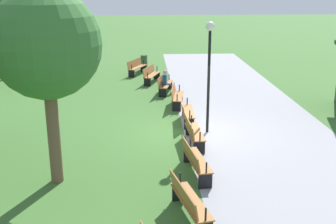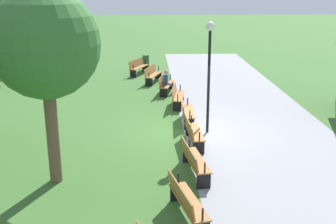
{
  "view_description": "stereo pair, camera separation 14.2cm",
  "coord_description": "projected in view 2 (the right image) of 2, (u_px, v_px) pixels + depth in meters",
  "views": [
    {
      "loc": [
        14.52,
        -1.68,
        5.27
      ],
      "look_at": [
        -0.0,
        -0.88,
        0.8
      ],
      "focal_mm": 44.8,
      "sensor_mm": 36.0,
      "label": 1
    },
    {
      "loc": [
        14.53,
        -1.53,
        5.27
      ],
      "look_at": [
        -0.0,
        -0.88,
        0.8
      ],
      "focal_mm": 44.8,
      "sensor_mm": 36.0,
      "label": 2
    }
  ],
  "objects": [
    {
      "name": "tree_1",
      "position": [
        45.0,
        45.0,
        10.61
      ],
      "size": [
        2.83,
        2.83,
        5.22
      ],
      "color": "brown",
      "rests_on": "ground"
    },
    {
      "name": "bench_2",
      "position": [
        165.0,
        83.0,
        20.97
      ],
      "size": [
        1.95,
        0.88,
        0.89
      ],
      "rotation": [
        0.0,
        0.0,
        -0.23
      ],
      "color": "#996633",
      "rests_on": "ground"
    },
    {
      "name": "bench_4",
      "position": [
        186.0,
        111.0,
        16.48
      ],
      "size": [
        1.91,
        0.56,
        0.89
      ],
      "rotation": [
        0.0,
        0.0,
        -0.05
      ],
      "color": "#996633",
      "rests_on": "ground"
    },
    {
      "name": "bench_5",
      "position": [
        193.0,
        131.0,
        14.21
      ],
      "size": [
        1.91,
        0.56,
        0.89
      ],
      "rotation": [
        0.0,
        0.0,
        0.05
      ],
      "color": "#996633",
      "rests_on": "ground"
    },
    {
      "name": "path_paving",
      "position": [
        258.0,
        131.0,
        15.6
      ],
      "size": [
        35.81,
        5.53,
        0.01
      ],
      "primitive_type": "cube",
      "color": "#939399",
      "rests_on": "ground"
    },
    {
      "name": "ground_plane",
      "position": [
        192.0,
        132.0,
        15.49
      ],
      "size": [
        120.0,
        120.0,
        0.0
      ],
      "primitive_type": "plane",
      "color": "#3D6B2D"
    },
    {
      "name": "bench_6",
      "position": [
        193.0,
        159.0,
        11.93
      ],
      "size": [
        1.94,
        0.72,
        0.89
      ],
      "rotation": [
        0.0,
        0.0,
        0.14
      ],
      "color": "#996633",
      "rests_on": "ground"
    },
    {
      "name": "trash_bin",
      "position": [
        146.0,
        62.0,
        26.68
      ],
      "size": [
        0.42,
        0.42,
        0.93
      ],
      "primitive_type": "cylinder",
      "color": "#2D512D",
      "rests_on": "ground"
    },
    {
      "name": "bench_3",
      "position": [
        177.0,
        95.0,
        18.74
      ],
      "size": [
        1.94,
        0.72,
        0.89
      ],
      "rotation": [
        0.0,
        0.0,
        -0.14
      ],
      "color": "#996633",
      "rests_on": "ground"
    },
    {
      "name": "person_seated",
      "position": [
        168.0,
        81.0,
        20.76
      ],
      "size": [
        0.41,
        0.57,
        1.2
      ],
      "rotation": [
        0.0,
        0.0,
        -0.23
      ],
      "color": "navy",
      "rests_on": "ground"
    },
    {
      "name": "tree_4",
      "position": [
        5.0,
        18.0,
        23.43
      ],
      "size": [
        3.14,
        3.14,
        4.98
      ],
      "color": "brown",
      "rests_on": "ground"
    },
    {
      "name": "bench_0",
      "position": [
        138.0,
        67.0,
        25.23
      ],
      "size": [
        1.93,
        1.18,
        0.89
      ],
      "rotation": [
        0.0,
        0.0,
        -0.41
      ],
      "color": "#996633",
      "rests_on": "ground"
    },
    {
      "name": "bench_1",
      "position": [
        152.0,
        74.0,
        23.14
      ],
      "size": [
        1.95,
        1.04,
        0.89
      ],
      "rotation": [
        0.0,
        0.0,
        -0.32
      ],
      "color": "#996633",
      "rests_on": "ground"
    },
    {
      "name": "lamp_post",
      "position": [
        209.0,
        57.0,
        14.69
      ],
      "size": [
        0.32,
        0.32,
        4.02
      ],
      "color": "black",
      "rests_on": "ground"
    },
    {
      "name": "bench_7",
      "position": [
        186.0,
        200.0,
        9.67
      ],
      "size": [
        1.95,
        0.88,
        0.89
      ],
      "rotation": [
        0.0,
        0.0,
        0.23
      ],
      "color": "#996633",
      "rests_on": "ground"
    }
  ]
}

